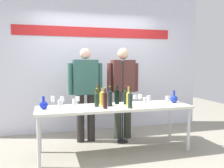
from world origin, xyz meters
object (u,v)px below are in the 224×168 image
(wine_glass_left_0, at_px, (53,99))
(wine_glass_left_2, at_px, (75,102))
(wine_glass_right_0, at_px, (135,97))
(wine_glass_right_3, at_px, (168,99))
(wine_bottle_5, at_px, (110,98))
(presenter_right, at_px, (123,87))
(wine_glass_left_4, at_px, (78,99))
(decanter_blue_left, at_px, (44,105))
(display_table, at_px, (115,109))
(microphone_stand, at_px, (123,115))
(wine_bottle_0, at_px, (102,98))
(wine_bottle_2, at_px, (105,99))
(wine_bottle_3, at_px, (126,97))
(wine_glass_right_4, at_px, (149,99))
(wine_bottle_7, at_px, (97,99))
(wine_glass_left_3, at_px, (60,103))
(decanter_blue_right, at_px, (174,99))
(presenter_left, at_px, (86,88))
(wine_bottle_8, at_px, (129,98))
(wine_glass_right_1, at_px, (140,97))
(wine_bottle_1, at_px, (117,96))
(wine_glass_right_2, at_px, (145,100))
(wine_bottle_6, at_px, (130,100))
(wine_glass_left_1, at_px, (62,99))
(wine_bottle_4, at_px, (97,96))

(wine_glass_left_0, height_order, wine_glass_left_2, same)
(wine_glass_right_0, height_order, wine_glass_right_3, wine_glass_right_3)
(wine_bottle_5, bearing_deg, presenter_right, 56.53)
(wine_glass_left_4, bearing_deg, wine_bottle_5, -17.33)
(decanter_blue_left, distance_m, wine_bottle_5, 1.02)
(display_table, distance_m, wine_glass_left_2, 0.68)
(microphone_stand, bearing_deg, wine_glass_left_4, -162.44)
(wine_bottle_0, relative_size, wine_bottle_2, 0.89)
(wine_glass_left_2, relative_size, wine_glass_right_3, 0.99)
(wine_glass_left_0, distance_m, microphone_stand, 1.29)
(wine_bottle_2, bearing_deg, wine_bottle_3, 34.37)
(wine_glass_right_4, bearing_deg, wine_bottle_3, 143.38)
(wine_bottle_7, bearing_deg, wine_glass_left_3, -160.40)
(decanter_blue_left, height_order, microphone_stand, microphone_stand)
(wine_glass_left_4, height_order, microphone_stand, microphone_stand)
(decanter_blue_right, relative_size, presenter_left, 0.13)
(display_table, xyz_separation_m, presenter_right, (0.36, 0.66, 0.29))
(decanter_blue_left, xyz_separation_m, wine_bottle_0, (0.91, 0.08, 0.06))
(wine_bottle_8, xyz_separation_m, wine_glass_right_1, (0.32, 0.30, -0.03))
(decanter_blue_left, xyz_separation_m, wine_glass_right_1, (1.61, 0.16, 0.04))
(wine_glass_left_0, xyz_separation_m, wine_glass_left_3, (0.09, -0.47, 0.01))
(wine_glass_left_2, bearing_deg, decanter_blue_right, 4.83)
(microphone_stand, bearing_deg, wine_bottle_7, -143.82)
(wine_glass_right_3, bearing_deg, wine_glass_left_4, 164.54)
(wine_glass_right_1, distance_m, microphone_stand, 0.50)
(wine_glass_left_0, height_order, wine_glass_right_1, wine_glass_left_0)
(decanter_blue_left, xyz_separation_m, wine_bottle_7, (0.80, -0.00, 0.06))
(wine_glass_right_0, bearing_deg, wine_bottle_3, -165.96)
(decanter_blue_left, height_order, wine_bottle_5, wine_bottle_5)
(wine_glass_right_1, bearing_deg, microphone_stand, 133.09)
(display_table, distance_m, wine_glass_left_0, 1.01)
(decanter_blue_left, xyz_separation_m, wine_bottle_1, (1.18, 0.14, 0.07))
(wine_bottle_0, distance_m, wine_glass_right_2, 0.69)
(decanter_blue_right, height_order, wine_glass_right_4, decanter_blue_right)
(wine_bottle_1, bearing_deg, display_table, -118.39)
(wine_bottle_6, bearing_deg, wine_glass_left_1, 157.25)
(wine_bottle_3, relative_size, wine_glass_right_1, 2.17)
(wine_glass_left_4, bearing_deg, wine_bottle_7, -27.80)
(wine_bottle_6, bearing_deg, presenter_left, 120.45)
(wine_bottle_1, bearing_deg, wine_bottle_6, -78.73)
(decanter_blue_left, relative_size, wine_glass_right_2, 1.33)
(decanter_blue_left, xyz_separation_m, wine_bottle_2, (0.89, -0.20, 0.07))
(decanter_blue_right, xyz_separation_m, wine_bottle_0, (-1.25, 0.08, 0.05))
(wine_bottle_4, distance_m, microphone_stand, 0.69)
(wine_glass_left_0, height_order, wine_glass_right_0, wine_glass_left_0)
(wine_glass_left_2, distance_m, wine_glass_right_0, 1.10)
(display_table, xyz_separation_m, wine_glass_right_0, (0.41, 0.16, 0.16))
(wine_bottle_4, height_order, wine_bottle_7, wine_bottle_4)
(wine_glass_right_0, xyz_separation_m, microphone_stand, (-0.13, 0.28, -0.36))
(presenter_left, bearing_deg, wine_glass_right_0, -33.04)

